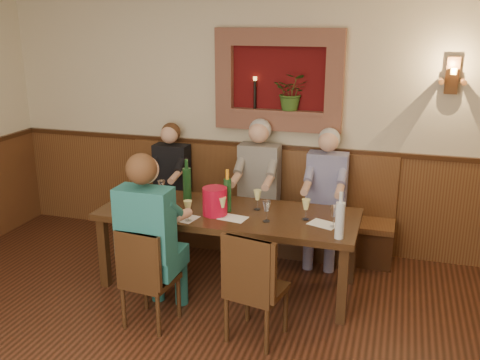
# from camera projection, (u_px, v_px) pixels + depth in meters

# --- Properties ---
(room_shell) EXTENTS (6.04, 6.04, 2.82)m
(room_shell) POSITION_uv_depth(u_px,v_px,m) (122.00, 129.00, 2.95)
(room_shell) COLOR beige
(room_shell) RESTS_ON ground
(wainscoting) EXTENTS (6.02, 6.02, 1.15)m
(wainscoting) POSITION_uv_depth(u_px,v_px,m) (136.00, 334.00, 3.32)
(wainscoting) COLOR #542E18
(wainscoting) RESTS_ON ground
(wall_niche) EXTENTS (1.36, 0.30, 1.06)m
(wall_niche) POSITION_uv_depth(u_px,v_px,m) (282.00, 85.00, 5.60)
(wall_niche) COLOR #500B0C
(wall_niche) RESTS_ON ground
(wall_sconce) EXTENTS (0.25, 0.20, 0.35)m
(wall_sconce) POSITION_uv_depth(u_px,v_px,m) (452.00, 76.00, 5.08)
(wall_sconce) COLOR #542E18
(wall_sconce) RESTS_ON ground
(dining_table) EXTENTS (2.40, 0.90, 0.75)m
(dining_table) POSITION_uv_depth(u_px,v_px,m) (228.00, 219.00, 4.99)
(dining_table) COLOR #311E0E
(dining_table) RESTS_ON ground
(bench) EXTENTS (3.00, 0.45, 1.11)m
(bench) POSITION_uv_depth(u_px,v_px,m) (255.00, 219.00, 5.96)
(bench) COLOR #381E0F
(bench) RESTS_ON ground
(chair_near_left) EXTENTS (0.43, 0.43, 0.88)m
(chair_near_left) POSITION_uv_depth(u_px,v_px,m) (150.00, 296.00, 4.45)
(chair_near_left) COLOR #311E0E
(chair_near_left) RESTS_ON ground
(chair_near_right) EXTENTS (0.49, 0.49, 0.93)m
(chair_near_right) POSITION_uv_depth(u_px,v_px,m) (256.00, 308.00, 4.24)
(chair_near_right) COLOR #311E0E
(chair_near_right) RESTS_ON ground
(person_bench_left) EXTENTS (0.39, 0.48, 1.36)m
(person_bench_left) POSITION_uv_depth(u_px,v_px,m) (170.00, 194.00, 6.07)
(person_bench_left) COLOR black
(person_bench_left) RESTS_ON ground
(person_bench_mid) EXTENTS (0.44, 0.53, 1.46)m
(person_bench_mid) POSITION_uv_depth(u_px,v_px,m) (257.00, 199.00, 5.76)
(person_bench_mid) COLOR #5D5755
(person_bench_mid) RESTS_ON ground
(person_bench_right) EXTENTS (0.41, 0.50, 1.41)m
(person_bench_right) POSITION_uv_depth(u_px,v_px,m) (325.00, 208.00, 5.57)
(person_bench_right) COLOR navy
(person_bench_right) RESTS_ON ground
(person_chair_front) EXTENTS (0.45, 0.55, 1.49)m
(person_chair_front) POSITION_uv_depth(u_px,v_px,m) (152.00, 252.00, 4.41)
(person_chair_front) COLOR #1A4A5B
(person_chair_front) RESTS_ON ground
(spittoon_bucket) EXTENTS (0.29, 0.29, 0.26)m
(spittoon_bucket) POSITION_uv_depth(u_px,v_px,m) (215.00, 201.00, 4.86)
(spittoon_bucket) COLOR red
(spittoon_bucket) RESTS_ON dining_table
(wine_bottle_green_a) EXTENTS (0.08, 0.08, 0.40)m
(wine_bottle_green_a) POSITION_uv_depth(u_px,v_px,m) (227.00, 194.00, 4.93)
(wine_bottle_green_a) COLOR #19471E
(wine_bottle_green_a) RESTS_ON dining_table
(wine_bottle_green_b) EXTENTS (0.09, 0.09, 0.43)m
(wine_bottle_green_b) POSITION_uv_depth(u_px,v_px,m) (187.00, 184.00, 5.18)
(wine_bottle_green_b) COLOR #19471E
(wine_bottle_green_b) RESTS_ON dining_table
(water_bottle) EXTENTS (0.09, 0.09, 0.40)m
(water_bottle) POSITION_uv_depth(u_px,v_px,m) (340.00, 219.00, 4.32)
(water_bottle) COLOR silver
(water_bottle) RESTS_ON dining_table
(tasting_sheet_a) EXTENTS (0.31, 0.26, 0.00)m
(tasting_sheet_a) POSITION_uv_depth(u_px,v_px,m) (128.00, 206.00, 5.12)
(tasting_sheet_a) COLOR white
(tasting_sheet_a) RESTS_ON dining_table
(tasting_sheet_b) EXTENTS (0.27, 0.21, 0.00)m
(tasting_sheet_b) POSITION_uv_depth(u_px,v_px,m) (233.00, 218.00, 4.80)
(tasting_sheet_b) COLOR white
(tasting_sheet_b) RESTS_ON dining_table
(tasting_sheet_c) EXTENTS (0.29, 0.25, 0.00)m
(tasting_sheet_c) POSITION_uv_depth(u_px,v_px,m) (323.00, 224.00, 4.66)
(tasting_sheet_c) COLOR white
(tasting_sheet_c) RESTS_ON dining_table
(tasting_sheet_d) EXTENTS (0.32, 0.25, 0.00)m
(tasting_sheet_d) POSITION_uv_depth(u_px,v_px,m) (181.00, 218.00, 4.81)
(tasting_sheet_d) COLOR white
(tasting_sheet_d) RESTS_ON dining_table
(wine_glass_0) EXTENTS (0.08, 0.08, 0.19)m
(wine_glass_0) POSITION_uv_depth(u_px,v_px,m) (120.00, 198.00, 5.04)
(wine_glass_0) COLOR #EBE88C
(wine_glass_0) RESTS_ON dining_table
(wine_glass_1) EXTENTS (0.08, 0.08, 0.19)m
(wine_glass_1) POSITION_uv_depth(u_px,v_px,m) (162.00, 190.00, 5.29)
(wine_glass_1) COLOR white
(wine_glass_1) RESTS_ON dining_table
(wine_glass_2) EXTENTS (0.08, 0.08, 0.19)m
(wine_glass_2) POSITION_uv_depth(u_px,v_px,m) (168.00, 201.00, 4.96)
(wine_glass_2) COLOR #EBE88C
(wine_glass_2) RESTS_ON dining_table
(wine_glass_3) EXTENTS (0.08, 0.08, 0.19)m
(wine_glass_3) POSITION_uv_depth(u_px,v_px,m) (209.00, 196.00, 5.11)
(wine_glass_3) COLOR white
(wine_glass_3) RESTS_ON dining_table
(wine_glass_4) EXTENTS (0.08, 0.08, 0.19)m
(wine_glass_4) POSITION_uv_depth(u_px,v_px,m) (222.00, 207.00, 4.79)
(wine_glass_4) COLOR #EBE88C
(wine_glass_4) RESTS_ON dining_table
(wine_glass_5) EXTENTS (0.08, 0.08, 0.19)m
(wine_glass_5) POSITION_uv_depth(u_px,v_px,m) (257.00, 200.00, 4.99)
(wine_glass_5) COLOR #EBE88C
(wine_glass_5) RESTS_ON dining_table
(wine_glass_6) EXTENTS (0.08, 0.08, 0.19)m
(wine_glass_6) POSITION_uv_depth(u_px,v_px,m) (266.00, 211.00, 4.70)
(wine_glass_6) COLOR white
(wine_glass_6) RESTS_ON dining_table
(wine_glass_7) EXTENTS (0.08, 0.08, 0.19)m
(wine_glass_7) POSITION_uv_depth(u_px,v_px,m) (306.00, 210.00, 4.74)
(wine_glass_7) COLOR #EBE88C
(wine_glass_7) RESTS_ON dining_table
(wine_glass_8) EXTENTS (0.08, 0.08, 0.19)m
(wine_glass_8) POSITION_uv_depth(u_px,v_px,m) (334.00, 217.00, 4.57)
(wine_glass_8) COLOR white
(wine_glass_8) RESTS_ON dining_table
(wine_glass_9) EXTENTS (0.08, 0.08, 0.19)m
(wine_glass_9) POSITION_uv_depth(u_px,v_px,m) (188.00, 211.00, 4.71)
(wine_glass_9) COLOR #EBE88C
(wine_glass_9) RESTS_ON dining_table
(wine_glass_10) EXTENTS (0.08, 0.08, 0.19)m
(wine_glass_10) POSITION_uv_depth(u_px,v_px,m) (216.00, 195.00, 5.14)
(wine_glass_10) COLOR #EBE88C
(wine_glass_10) RESTS_ON dining_table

